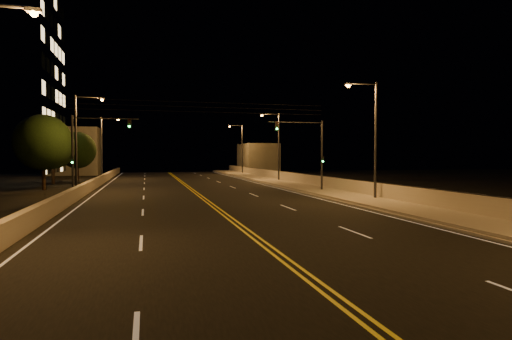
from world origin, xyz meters
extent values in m
cube|color=black|center=(0.00, 20.00, 0.01)|extent=(18.00, 120.00, 0.02)
cube|color=#9F9685|center=(10.80, 20.00, 0.15)|extent=(3.60, 120.00, 0.30)
cube|color=#9F9685|center=(8.93, 20.00, 0.07)|extent=(0.14, 120.00, 0.15)
cube|color=#ABA08E|center=(12.45, 20.00, 0.80)|extent=(0.30, 120.00, 1.00)
cube|color=#ABA08E|center=(-9.41, 20.00, 0.48)|extent=(0.45, 120.00, 0.97)
cube|color=slate|center=(16.50, 72.91, 2.77)|extent=(6.00, 10.00, 5.54)
cube|color=slate|center=(-16.00, 72.10, 4.02)|extent=(8.00, 8.00, 8.04)
cylinder|color=black|center=(12.45, 20.00, 1.33)|extent=(0.06, 120.00, 0.06)
cube|color=silver|center=(-8.60, 20.00, 0.02)|extent=(0.12, 116.00, 0.00)
cube|color=silver|center=(8.60, 20.00, 0.02)|extent=(0.12, 116.00, 0.00)
cube|color=gold|center=(-0.15, 20.00, 0.02)|extent=(0.12, 116.00, 0.00)
cube|color=gold|center=(0.15, 20.00, 0.02)|extent=(0.12, 116.00, 0.00)
cube|color=silver|center=(-4.50, 10.50, 0.02)|extent=(0.12, 3.00, 0.00)
cube|color=silver|center=(-4.50, 19.50, 0.02)|extent=(0.12, 3.00, 0.00)
cube|color=silver|center=(-4.50, 28.50, 0.02)|extent=(0.12, 3.00, 0.00)
cube|color=silver|center=(-4.50, 37.50, 0.02)|extent=(0.12, 3.00, 0.00)
cube|color=silver|center=(-4.50, 46.50, 0.02)|extent=(0.12, 3.00, 0.00)
cube|color=silver|center=(-4.50, 55.50, 0.02)|extent=(0.12, 3.00, 0.00)
cube|color=silver|center=(-4.50, 64.50, 0.02)|extent=(0.12, 3.00, 0.00)
cube|color=silver|center=(-4.50, 73.50, 0.02)|extent=(0.12, 3.00, 0.00)
cube|color=silver|center=(4.50, 10.50, 0.02)|extent=(0.12, 3.00, 0.00)
cube|color=silver|center=(4.50, 19.50, 0.02)|extent=(0.12, 3.00, 0.00)
cube|color=silver|center=(4.50, 28.50, 0.02)|extent=(0.12, 3.00, 0.00)
cube|color=silver|center=(4.50, 37.50, 0.02)|extent=(0.12, 3.00, 0.00)
cube|color=silver|center=(4.50, 46.50, 0.02)|extent=(0.12, 3.00, 0.00)
cube|color=silver|center=(4.50, 55.50, 0.02)|extent=(0.12, 3.00, 0.00)
cube|color=silver|center=(4.50, 64.50, 0.02)|extent=(0.12, 3.00, 0.00)
cube|color=silver|center=(4.50, 73.50, 0.02)|extent=(0.12, 3.00, 0.00)
cylinder|color=#2D2D33|center=(11.80, 21.37, 4.31)|extent=(0.20, 0.20, 8.61)
cylinder|color=#2D2D33|center=(10.70, 21.37, 8.46)|extent=(2.20, 0.12, 0.12)
cube|color=#2D2D33|center=(9.60, 21.37, 8.39)|extent=(0.50, 0.25, 0.14)
sphere|color=#FF9E2D|center=(9.60, 21.37, 8.29)|extent=(0.28, 0.28, 0.28)
cylinder|color=#2D2D33|center=(11.80, 44.61, 4.31)|extent=(0.20, 0.20, 8.61)
cylinder|color=#2D2D33|center=(10.70, 44.61, 8.46)|extent=(2.20, 0.12, 0.12)
cube|color=#2D2D33|center=(9.60, 44.61, 8.39)|extent=(0.50, 0.25, 0.14)
sphere|color=#FF9E2D|center=(9.60, 44.61, 8.29)|extent=(0.28, 0.28, 0.28)
cylinder|color=#2D2D33|center=(11.80, 65.49, 4.31)|extent=(0.20, 0.20, 8.61)
cylinder|color=#2D2D33|center=(10.70, 65.49, 8.46)|extent=(2.20, 0.12, 0.12)
cube|color=#2D2D33|center=(9.60, 65.49, 8.39)|extent=(0.50, 0.25, 0.14)
sphere|color=#FF9E2D|center=(9.60, 65.49, 8.29)|extent=(0.28, 0.28, 0.28)
cube|color=#2D2D33|center=(-8.00, 10.00, 8.39)|extent=(0.50, 0.25, 0.14)
sphere|color=#FF9E2D|center=(-8.00, 10.00, 8.29)|extent=(0.28, 0.28, 0.28)
cylinder|color=#2D2D33|center=(-10.20, 33.68, 4.31)|extent=(0.20, 0.20, 8.61)
cylinder|color=#2D2D33|center=(-9.10, 33.68, 8.46)|extent=(2.20, 0.12, 0.12)
cube|color=#2D2D33|center=(-8.00, 33.68, 8.39)|extent=(0.50, 0.25, 0.14)
sphere|color=#FF9E2D|center=(-8.00, 33.68, 8.29)|extent=(0.28, 0.28, 0.28)
cylinder|color=#2D2D33|center=(-10.20, 55.91, 4.31)|extent=(0.20, 0.20, 8.61)
cylinder|color=#2D2D33|center=(-9.10, 55.91, 8.46)|extent=(2.20, 0.12, 0.12)
cube|color=#2D2D33|center=(-8.00, 55.91, 8.39)|extent=(0.50, 0.25, 0.14)
sphere|color=#FF9E2D|center=(-8.00, 55.91, 8.29)|extent=(0.28, 0.28, 0.28)
cylinder|color=#2D2D33|center=(11.00, 29.23, 3.23)|extent=(0.18, 0.18, 6.46)
cylinder|color=#2D2D33|center=(8.50, 29.23, 6.26)|extent=(5.00, 0.10, 0.10)
cube|color=black|center=(6.75, 29.23, 5.91)|extent=(0.28, 0.18, 0.80)
sphere|color=#19FF4C|center=(6.75, 29.12, 5.66)|extent=(0.14, 0.14, 0.14)
cube|color=black|center=(11.00, 29.08, 3.00)|extent=(0.22, 0.14, 0.55)
cylinder|color=#2D2D33|center=(-9.80, 29.23, 3.23)|extent=(0.18, 0.18, 6.46)
cylinder|color=#2D2D33|center=(-7.30, 29.23, 6.26)|extent=(5.00, 0.10, 0.10)
cube|color=black|center=(-5.55, 29.23, 5.91)|extent=(0.28, 0.18, 0.80)
sphere|color=#19FF4C|center=(-5.55, 29.12, 5.66)|extent=(0.14, 0.14, 0.14)
cube|color=black|center=(-9.80, 29.08, 3.00)|extent=(0.22, 0.14, 0.55)
cylinder|color=black|center=(0.00, 29.50, 7.00)|extent=(22.00, 0.03, 0.03)
cylinder|color=black|center=(0.00, 29.50, 7.40)|extent=(22.00, 0.03, 0.03)
cylinder|color=black|center=(0.00, 29.50, 7.80)|extent=(22.00, 0.03, 0.03)
cylinder|color=black|center=(-13.90, 38.74, 1.28)|extent=(0.36, 0.36, 2.55)
sphere|color=black|center=(-13.90, 38.74, 4.61)|extent=(5.39, 5.39, 5.39)
cylinder|color=black|center=(-14.76, 47.46, 1.19)|extent=(0.36, 0.36, 2.37)
sphere|color=black|center=(-14.76, 47.46, 4.28)|extent=(5.00, 5.00, 5.00)
cylinder|color=black|center=(-12.83, 52.39, 1.11)|extent=(0.36, 0.36, 2.23)
sphere|color=black|center=(-12.83, 52.39, 4.02)|extent=(4.70, 4.70, 4.70)
camera|label=1|loc=(-4.29, -6.39, 3.38)|focal=30.00mm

